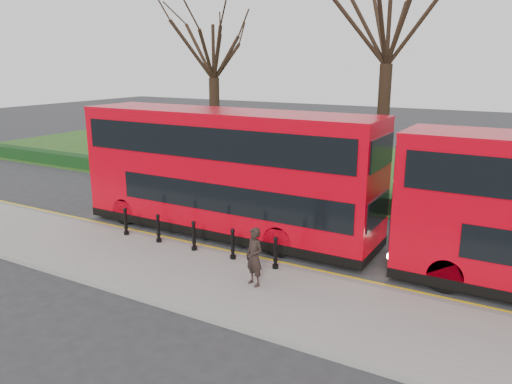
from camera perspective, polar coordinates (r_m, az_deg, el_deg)
The scene contains 12 objects.
ground at distance 18.10m, azimuth -1.60°, elevation -6.37°, with size 120.00×120.00×0.00m, color #28282B.
pavement at distance 15.79m, azimuth -7.38°, elevation -9.45°, with size 60.00×4.00×0.15m, color gray.
kerb at distance 17.28m, azimuth -3.34°, elevation -7.16°, with size 60.00×0.25×0.16m, color slate.
grass_verge at distance 31.36m, azimuth 12.89°, elevation 2.39°, with size 60.00×18.00×0.06m, color #284717.
hedge at distance 23.75m, azimuth 7.00°, elevation -0.31°, with size 60.00×0.90×0.80m, color black.
yellow_line_outer at distance 17.54m, azimuth -2.80°, elevation -7.06°, with size 60.00×0.10×0.01m, color yellow.
yellow_line_inner at distance 17.70m, azimuth -2.45°, elevation -6.85°, with size 60.00×0.10×0.01m, color yellow.
tree_left at distance 29.66m, azimuth -4.91°, elevation 16.32°, with size 6.51×6.51×10.16m.
tree_mid at distance 25.40m, azimuth 15.00°, elevation 18.67°, with size 7.46×7.46×11.66m.
bollard_row at distance 17.42m, azimuth -7.11°, elevation -5.05°, with size 6.53×0.15×1.00m.
bus_lead at distance 19.06m, azimuth -3.49°, elevation 2.19°, with size 11.90×2.73×4.74m.
pedestrian at distance 14.55m, azimuth -0.20°, elevation -7.42°, with size 0.64×0.42×1.75m, color black.
Camera 1 is at (8.87, -14.38, 6.49)m, focal length 35.00 mm.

